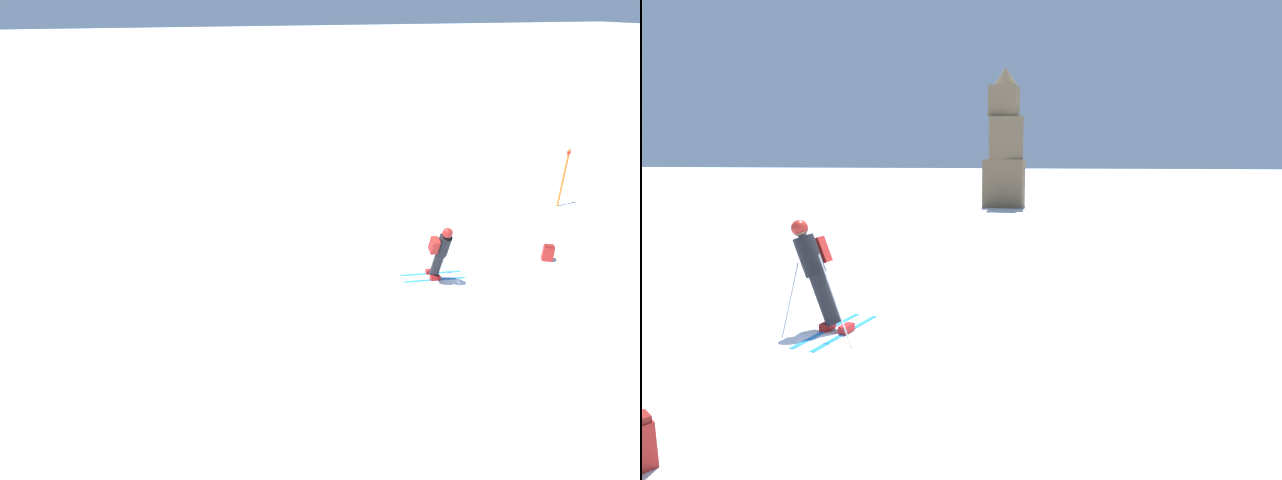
# 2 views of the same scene
# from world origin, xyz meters

# --- Properties ---
(ground_plane) EXTENTS (300.00, 300.00, 0.00)m
(ground_plane) POSITION_xyz_m (0.00, 0.00, 0.00)
(ground_plane) COLOR white
(skier) EXTENTS (1.38, 1.83, 1.83)m
(skier) POSITION_xyz_m (-1.65, 0.08, 1.01)
(skier) COLOR #1E7AC6
(skier) RESTS_ON ground
(spare_backpack) EXTENTS (0.34, 0.37, 0.50)m
(spare_backpack) POSITION_xyz_m (-1.37, -3.75, 0.24)
(spare_backpack) COLOR #AD231E
(spare_backpack) RESTS_ON ground
(trail_marker) EXTENTS (0.13, 0.13, 2.22)m
(trail_marker) POSITION_xyz_m (2.17, -7.09, 1.21)
(trail_marker) COLOR orange
(trail_marker) RESTS_ON ground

